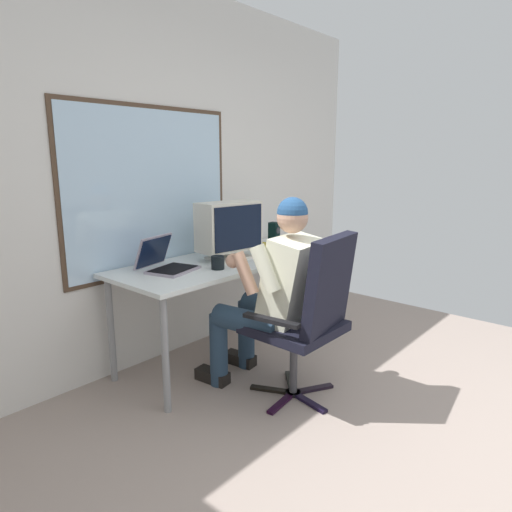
% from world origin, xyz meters
% --- Properties ---
extents(wall_rear, '(4.64, 0.08, 2.72)m').
position_xyz_m(wall_rear, '(-0.01, 2.51, 1.35)').
color(wall_rear, silver).
rests_on(wall_rear, ground).
extents(desk, '(1.84, 0.71, 0.76)m').
position_xyz_m(desk, '(0.27, 2.10, 0.70)').
color(desk, gray).
rests_on(desk, ground).
extents(office_chair, '(0.65, 0.59, 1.06)m').
position_xyz_m(office_chair, '(0.08, 1.24, 0.60)').
color(office_chair, black).
rests_on(office_chair, ground).
extents(person_seated, '(0.57, 0.84, 1.27)m').
position_xyz_m(person_seated, '(0.05, 1.51, 0.67)').
color(person_seated, '#24394F').
rests_on(person_seated, ground).
extents(crt_monitor, '(0.50, 0.28, 0.43)m').
position_xyz_m(crt_monitor, '(0.25, 2.10, 1.00)').
color(crt_monitor, beige).
rests_on(crt_monitor, desk).
extents(laptop, '(0.39, 0.40, 0.23)m').
position_xyz_m(laptop, '(-0.28, 2.18, 0.82)').
color(laptop, '#94899C').
rests_on(laptop, desk).
extents(wine_glass, '(0.09, 0.09, 0.13)m').
position_xyz_m(wine_glass, '(0.80, 1.91, 0.85)').
color(wine_glass, silver).
rests_on(wine_glass, desk).
extents(desk_speaker, '(0.08, 0.09, 0.19)m').
position_xyz_m(desk_speaker, '(0.92, 2.21, 0.86)').
color(desk_speaker, black).
rests_on(desk_speaker, desk).
extents(book_stack, '(0.19, 0.14, 0.05)m').
position_xyz_m(book_stack, '(0.67, 2.12, 0.79)').
color(book_stack, '#B43931').
rests_on(book_stack, desk).
extents(coffee_mug, '(0.09, 0.09, 0.09)m').
position_xyz_m(coffee_mug, '(-0.03, 1.93, 0.81)').
color(coffee_mug, black).
rests_on(coffee_mug, desk).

